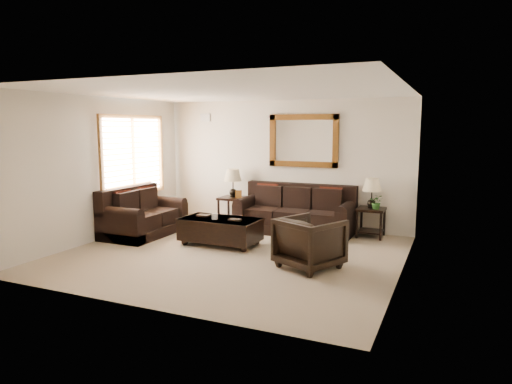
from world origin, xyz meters
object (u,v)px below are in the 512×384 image
at_px(end_table_right, 372,199).
at_px(coffee_table, 220,228).
at_px(loveseat, 142,217).
at_px(end_table_left, 233,188).
at_px(sofa, 296,215).
at_px(armchair, 310,240).

xyz_separation_m(end_table_right, coffee_table, (-2.41, -1.72, -0.45)).
distance_m(end_table_right, coffee_table, 2.99).
xyz_separation_m(loveseat, end_table_left, (1.24, 1.62, 0.45)).
xyz_separation_m(sofa, coffee_table, (-0.92, -1.55, -0.05)).
relative_size(loveseat, end_table_left, 1.37).
height_order(end_table_left, armchair, end_table_left).
distance_m(sofa, coffee_table, 1.81).
bearing_deg(loveseat, sofa, -61.80).
distance_m(loveseat, armchair, 3.81).
bearing_deg(armchair, end_table_right, -76.21).
bearing_deg(armchair, coffee_table, 6.07).
bearing_deg(coffee_table, end_table_right, 36.44).
relative_size(end_table_left, end_table_right, 1.06).
xyz_separation_m(coffee_table, armchair, (1.90, -0.68, 0.13)).
distance_m(end_table_right, armchair, 2.47).
xyz_separation_m(loveseat, end_table_right, (4.23, 1.63, 0.41)).
bearing_deg(end_table_left, sofa, -5.47).
height_order(loveseat, end_table_right, end_table_right).
relative_size(end_table_left, coffee_table, 0.85).
bearing_deg(armchair, end_table_left, -17.98).
relative_size(sofa, end_table_right, 2.04).
height_order(end_table_left, end_table_right, end_table_left).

